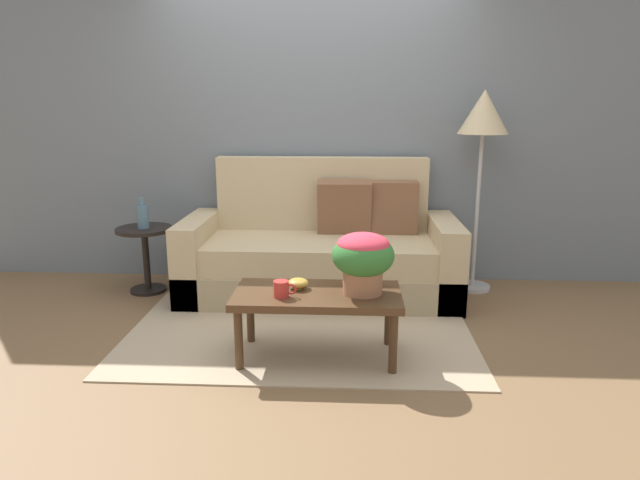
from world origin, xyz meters
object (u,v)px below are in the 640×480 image
(coffee_table, at_px, (317,300))
(side_table, at_px, (145,248))
(couch, at_px, (322,253))
(coffee_mug, at_px, (282,289))
(floor_lamp, at_px, (483,122))
(table_vase, at_px, (143,216))
(potted_plant, at_px, (363,257))
(snack_bowl, at_px, (298,283))

(coffee_table, xyz_separation_m, side_table, (-1.46, 1.15, 0.00))
(couch, distance_m, coffee_mug, 1.31)
(floor_lamp, xyz_separation_m, coffee_mug, (-1.42, -1.46, -0.89))
(floor_lamp, xyz_separation_m, table_vase, (-2.68, -0.23, -0.72))
(side_table, height_order, floor_lamp, floor_lamp)
(side_table, bearing_deg, coffee_mug, -44.68)
(coffee_table, bearing_deg, coffee_mug, -154.92)
(potted_plant, height_order, table_vase, same)
(floor_lamp, distance_m, snack_bowl, 2.08)
(side_table, xyz_separation_m, floor_lamp, (2.68, 0.21, 0.99))
(floor_lamp, height_order, potted_plant, floor_lamp)
(coffee_table, height_order, side_table, side_table)
(coffee_table, xyz_separation_m, floor_lamp, (1.22, 1.37, 0.99))
(couch, distance_m, floor_lamp, 1.63)
(couch, xyz_separation_m, table_vase, (-1.43, -0.06, 0.30))
(side_table, height_order, snack_bowl, side_table)
(couch, xyz_separation_m, side_table, (-1.43, -0.04, 0.04))
(floor_lamp, relative_size, snack_bowl, 12.82)
(potted_plant, distance_m, coffee_mug, 0.51)
(coffee_table, relative_size, side_table, 1.85)
(couch, bearing_deg, snack_bowl, -94.52)
(table_vase, bearing_deg, couch, 2.48)
(side_table, bearing_deg, table_vase, -73.05)
(potted_plant, bearing_deg, snack_bowl, 171.80)
(coffee_table, height_order, table_vase, table_vase)
(couch, relative_size, coffee_table, 2.18)
(floor_lamp, distance_m, table_vase, 2.78)
(couch, bearing_deg, coffee_table, -88.60)
(side_table, xyz_separation_m, table_vase, (0.01, -0.02, 0.27))
(snack_bowl, bearing_deg, couch, 85.48)
(coffee_mug, bearing_deg, table_vase, 135.62)
(side_table, relative_size, table_vase, 2.19)
(coffee_mug, bearing_deg, floor_lamp, 45.78)
(floor_lamp, relative_size, table_vase, 6.59)
(couch, bearing_deg, table_vase, -177.52)
(floor_lamp, distance_m, coffee_mug, 2.22)
(couch, relative_size, floor_lamp, 1.34)
(potted_plant, bearing_deg, side_table, 146.28)
(coffee_mug, bearing_deg, coffee_table, 25.08)
(floor_lamp, relative_size, potted_plant, 4.42)
(coffee_table, bearing_deg, table_vase, 142.06)
(snack_bowl, bearing_deg, coffee_table, -24.98)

